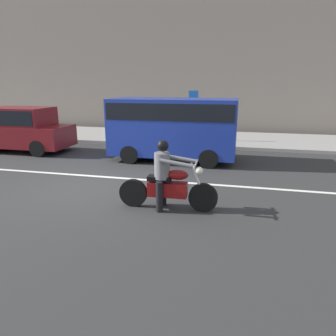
{
  "coord_description": "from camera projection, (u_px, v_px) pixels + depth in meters",
  "views": [
    {
      "loc": [
        3.87,
        -7.35,
        2.71
      ],
      "look_at": [
        2.33,
        -0.78,
        0.88
      ],
      "focal_mm": 33.07,
      "sensor_mm": 36.0,
      "label": 1
    }
  ],
  "objects": [
    {
      "name": "ground_plane",
      "position": [
        92.0,
        186.0,
        8.47
      ],
      "size": [
        80.0,
        80.0,
        0.0
      ],
      "primitive_type": "plane",
      "color": "#2B2B2B"
    },
    {
      "name": "sidewalk_slab",
      "position": [
        163.0,
        137.0,
        15.96
      ],
      "size": [
        40.0,
        4.4,
        0.14
      ],
      "primitive_type": "cube",
      "color": "gray",
      "rests_on": "ground_plane"
    },
    {
      "name": "building_facade",
      "position": [
        177.0,
        2.0,
        17.29
      ],
      "size": [
        40.0,
        1.4,
        14.31
      ],
      "primitive_type": "cube",
      "color": "slate",
      "rests_on": "ground_plane"
    },
    {
      "name": "lane_marking_stripe",
      "position": [
        87.0,
        176.0,
        9.45
      ],
      "size": [
        18.0,
        0.14,
        0.01
      ],
      "primitive_type": "cube",
      "color": "silver",
      "rests_on": "ground_plane"
    },
    {
      "name": "motorcycle_with_rider_gray",
      "position": [
        167.0,
        182.0,
        6.8
      ],
      "size": [
        2.23,
        0.7,
        1.56
      ],
      "color": "black",
      "rests_on": "ground_plane"
    },
    {
      "name": "parked_hatchback_maroon",
      "position": [
        21.0,
        129.0,
        12.67
      ],
      "size": [
        4.08,
        1.76,
        1.8
      ],
      "color": "maroon",
      "rests_on": "ground_plane"
    },
    {
      "name": "parked_van_cobalt_blue",
      "position": [
        173.0,
        125.0,
        11.09
      ],
      "size": [
        4.45,
        1.96,
        2.21
      ],
      "color": "navy",
      "rests_on": "ground_plane"
    },
    {
      "name": "street_sign_post",
      "position": [
        193.0,
        110.0,
        14.29
      ],
      "size": [
        0.44,
        0.08,
        2.31
      ],
      "color": "gray",
      "rests_on": "sidewalk_slab"
    }
  ]
}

